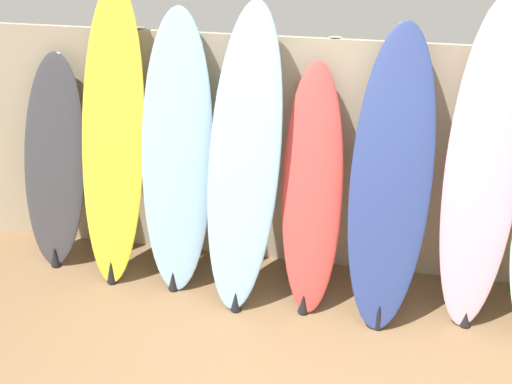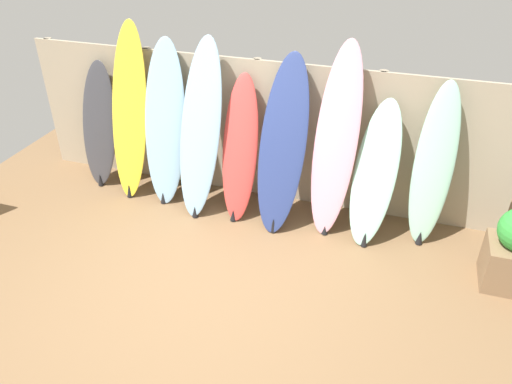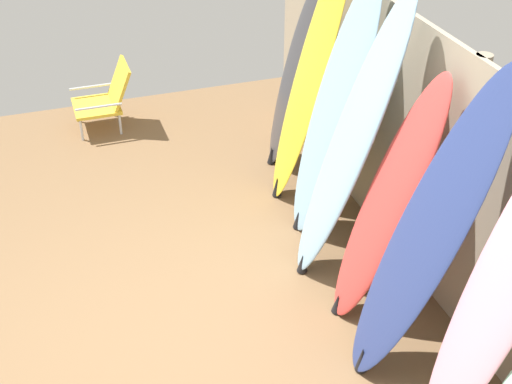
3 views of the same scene
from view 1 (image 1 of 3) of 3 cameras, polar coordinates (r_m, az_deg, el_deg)
name	(u,v)px [view 1 (image 1 of 3)]	position (r m, az deg, el deg)	size (l,w,h in m)	color
fence_back	(329,158)	(5.35, 5.89, 2.71)	(6.08, 0.11, 1.80)	tan
surfboard_charcoal_0	(54,163)	(5.68, -15.82, 2.24)	(0.59, 0.50, 1.64)	#38383D
surfboard_yellow_1	(113,140)	(5.31, -11.37, 4.12)	(0.49, 0.61, 2.18)	yellow
surfboard_skyblue_2	(177,155)	(5.17, -6.32, 2.98)	(0.58, 0.64, 2.01)	#8CB7D6
surfboard_skyblue_3	(244,160)	(4.93, -0.96, 2.54)	(0.57, 0.78, 2.09)	#8CB7D6
surfboard_red_4	(312,190)	(4.99, 4.53, 0.17)	(0.49, 0.75, 1.69)	#D13D38
surfboard_navy_5	(391,181)	(4.86, 10.73, 0.89)	(0.58, 0.80, 1.98)	navy
surfboard_pink_6	(483,170)	(4.93, 17.70, 1.72)	(0.55, 0.65, 2.17)	pink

